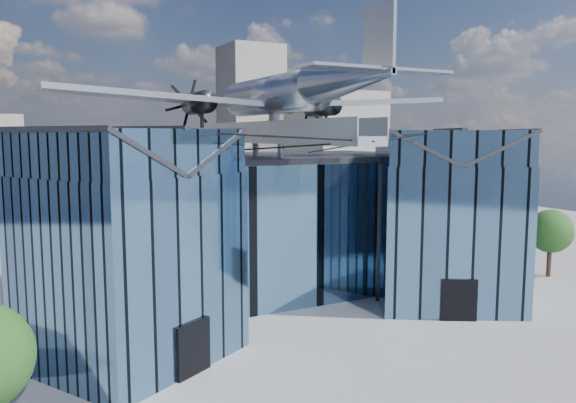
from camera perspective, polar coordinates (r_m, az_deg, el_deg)
name	(u,v)px	position (r m, az deg, el deg)	size (l,w,h in m)	color
ground_plane	(303,320)	(35.51, 1.52, -11.96)	(120.00, 120.00, 0.00)	gray
museum	(263,219)	(39.26, -2.57, -1.82)	(32.88, 24.50, 17.60)	teal
bg_towers	(138,145)	(81.86, -14.96, 5.61)	(77.00, 24.50, 26.00)	gray
tree_plaza_e	(551,231)	(49.82, 25.13, -2.77)	(3.70, 3.70, 5.45)	#331E14
tree_side_e	(461,218)	(54.45, 17.13, -1.65)	(3.85, 3.85, 5.46)	#331E14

